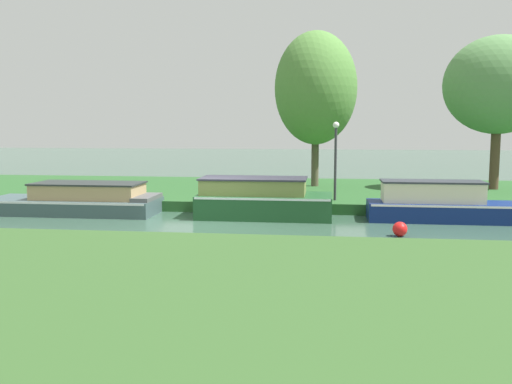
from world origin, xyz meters
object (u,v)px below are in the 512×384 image
(forest_narrowboat, at_px, (262,200))
(navy_cruiser, at_px, (441,204))
(willow_tree_left, at_px, (316,88))
(channel_buoy, at_px, (400,229))
(slate_barge, at_px, (79,201))
(lamp_post, at_px, (336,151))
(mooring_post_far, at_px, (444,194))
(willow_tree_centre, at_px, (499,85))
(mooring_post_near, at_px, (91,191))

(forest_narrowboat, relative_size, navy_cruiser, 0.90)
(willow_tree_left, height_order, channel_buoy, willow_tree_left)
(slate_barge, relative_size, willow_tree_left, 0.89)
(forest_narrowboat, bearing_deg, lamp_post, 36.28)
(mooring_post_far, height_order, channel_buoy, mooring_post_far)
(forest_narrowboat, xyz_separation_m, willow_tree_centre, (9.75, 6.63, 4.38))
(forest_narrowboat, distance_m, willow_tree_centre, 12.58)
(forest_narrowboat, relative_size, channel_buoy, 10.86)
(lamp_post, xyz_separation_m, mooring_post_near, (-9.49, -0.68, -1.59))
(slate_barge, relative_size, lamp_post, 2.11)
(lamp_post, bearing_deg, forest_narrowboat, -143.72)
(navy_cruiser, bearing_deg, lamp_post, 151.91)
(mooring_post_near, height_order, channel_buoy, mooring_post_near)
(navy_cruiser, height_order, channel_buoy, navy_cruiser)
(willow_tree_centre, height_order, mooring_post_near, willow_tree_centre)
(lamp_post, bearing_deg, slate_barge, -168.57)
(slate_barge, xyz_separation_m, willow_tree_left, (8.56, 6.62, 4.46))
(navy_cruiser, relative_size, mooring_post_far, 7.19)
(forest_narrowboat, bearing_deg, mooring_post_near, 169.85)
(mooring_post_near, relative_size, mooring_post_far, 0.77)
(navy_cruiser, distance_m, channel_buoy, 3.44)
(mooring_post_near, distance_m, channel_buoy, 12.08)
(willow_tree_left, xyz_separation_m, channel_buoy, (2.72, -9.57, -4.73))
(forest_narrowboat, bearing_deg, channel_buoy, -33.59)
(willow_tree_centre, distance_m, mooring_post_far, 7.59)
(lamp_post, distance_m, mooring_post_near, 9.64)
(willow_tree_left, distance_m, willow_tree_centre, 8.03)
(mooring_post_near, relative_size, channel_buoy, 1.30)
(navy_cruiser, xyz_separation_m, willow_tree_left, (-4.46, 6.62, 4.38))
(navy_cruiser, bearing_deg, mooring_post_far, 74.95)
(willow_tree_left, distance_m, mooring_post_far, 8.33)
(lamp_post, relative_size, mooring_post_far, 4.09)
(mooring_post_far, bearing_deg, lamp_post, 170.19)
(willow_tree_left, height_order, lamp_post, willow_tree_left)
(navy_cruiser, xyz_separation_m, channel_buoy, (-1.74, -2.95, -0.35))
(slate_barge, height_order, mooring_post_far, slate_barge)
(willow_tree_centre, bearing_deg, forest_narrowboat, -145.79)
(willow_tree_left, xyz_separation_m, mooring_post_far, (4.79, -5.39, -4.18))
(slate_barge, xyz_separation_m, mooring_post_near, (-0.04, 1.23, 0.20))
(willow_tree_left, bearing_deg, forest_narrowboat, -104.57)
(willow_tree_left, relative_size, mooring_post_near, 12.64)
(navy_cruiser, distance_m, lamp_post, 4.40)
(willow_tree_centre, height_order, lamp_post, willow_tree_centre)
(slate_barge, distance_m, channel_buoy, 11.67)
(willow_tree_left, height_order, mooring_post_far, willow_tree_left)
(slate_barge, height_order, navy_cruiser, navy_cruiser)
(willow_tree_left, bearing_deg, lamp_post, -79.40)
(navy_cruiser, bearing_deg, slate_barge, 180.00)
(slate_barge, xyz_separation_m, channel_buoy, (11.28, -2.95, -0.26))
(willow_tree_left, bearing_deg, willow_tree_centre, 0.07)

